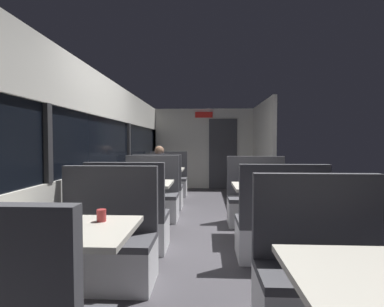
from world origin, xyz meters
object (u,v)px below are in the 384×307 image
object	(u,v)px
bench_near_window_facing_entry	(105,248)
coffee_cup_primary	(101,215)
dining_table_rear_aisle	(266,193)
bench_rear_aisle_facing_end	(279,231)
dining_table_near_window	(69,242)
bench_rear_aisle_facing_entry	(257,204)
bench_mid_window_facing_end	(129,224)
bench_mid_window_facing_entry	(151,200)
bench_far_window_facing_end	(159,192)
dining_table_far_window	(164,173)
dining_table_mid_window	(141,189)
seated_passenger	(159,181)
bench_far_window_facing_entry	(168,182)
bench_front_aisle_facing_entry	(324,285)

from	to	relation	value
bench_near_window_facing_entry	coffee_cup_primary	distance (m)	0.72
dining_table_rear_aisle	bench_rear_aisle_facing_end	xyz separation A→B (m)	(0.00, -0.70, -0.31)
dining_table_near_window	bench_rear_aisle_facing_entry	xyz separation A→B (m)	(1.79, 2.72, -0.31)
bench_mid_window_facing_end	bench_rear_aisle_facing_entry	distance (m)	2.15
bench_near_window_facing_entry	bench_mid_window_facing_entry	size ratio (longest dim) A/B	1.00
bench_far_window_facing_end	dining_table_far_window	bearing A→B (deg)	90.00
dining_table_mid_window	dining_table_far_window	xyz separation A→B (m)	(0.00, 2.22, 0.00)
dining_table_near_window	seated_passenger	size ratio (longest dim) A/B	0.71
bench_mid_window_facing_end	bench_rear_aisle_facing_entry	size ratio (longest dim) A/B	1.00
dining_table_mid_window	seated_passenger	world-z (taller)	seated_passenger
bench_far_window_facing_entry	dining_table_rear_aisle	distance (m)	3.61
bench_far_window_facing_entry	bench_front_aisle_facing_entry	xyz separation A→B (m)	(1.79, -5.04, 0.00)
bench_near_window_facing_entry	bench_far_window_facing_end	bearing A→B (deg)	90.00
bench_near_window_facing_entry	seated_passenger	distance (m)	3.12
dining_table_near_window	coffee_cup_primary	world-z (taller)	coffee_cup_primary
bench_mid_window_facing_entry	bench_rear_aisle_facing_end	distance (m)	2.40
dining_table_mid_window	bench_mid_window_facing_end	size ratio (longest dim) A/B	0.82
bench_far_window_facing_end	bench_rear_aisle_facing_end	xyz separation A→B (m)	(1.79, -2.42, 0.00)
dining_table_mid_window	dining_table_far_window	distance (m)	2.22
bench_far_window_facing_entry	dining_table_rear_aisle	world-z (taller)	bench_far_window_facing_entry
dining_table_rear_aisle	bench_mid_window_facing_entry	bearing A→B (deg)	153.32
dining_table_near_window	bench_rear_aisle_facing_entry	bearing A→B (deg)	56.63
dining_table_rear_aisle	seated_passenger	world-z (taller)	seated_passenger
dining_table_far_window	dining_table_rear_aisle	distance (m)	3.01
dining_table_far_window	coffee_cup_primary	xyz separation A→B (m)	(0.17, -4.26, 0.15)
dining_table_near_window	bench_rear_aisle_facing_entry	size ratio (longest dim) A/B	0.82
dining_table_near_window	seated_passenger	distance (m)	3.81
bench_mid_window_facing_end	bench_mid_window_facing_entry	distance (m)	1.40
dining_table_far_window	seated_passenger	size ratio (longest dim) A/B	0.71
bench_near_window_facing_entry	dining_table_mid_window	xyz separation A→B (m)	(0.00, 1.52, 0.31)
bench_mid_window_facing_end	bench_far_window_facing_entry	size ratio (longest dim) A/B	1.00
bench_rear_aisle_facing_entry	dining_table_rear_aisle	bearing A→B (deg)	-90.00
dining_table_rear_aisle	seated_passenger	bearing A→B (deg)	134.98
bench_mid_window_facing_entry	bench_front_aisle_facing_entry	xyz separation A→B (m)	(1.79, -2.82, 0.00)
dining_table_far_window	bench_far_window_facing_entry	size ratio (longest dim) A/B	0.82
bench_front_aisle_facing_entry	bench_rear_aisle_facing_entry	world-z (taller)	same
dining_table_far_window	dining_table_rear_aisle	xyz separation A→B (m)	(1.79, -2.42, 0.00)
bench_far_window_facing_entry	bench_mid_window_facing_entry	bearing A→B (deg)	-90.00
bench_rear_aisle_facing_end	bench_rear_aisle_facing_entry	size ratio (longest dim) A/B	1.00
dining_table_near_window	bench_mid_window_facing_end	bearing A→B (deg)	90.00
dining_table_near_window	bench_mid_window_facing_entry	world-z (taller)	bench_mid_window_facing_entry
dining_table_far_window	coffee_cup_primary	bearing A→B (deg)	-87.71
bench_mid_window_facing_entry	dining_table_far_window	world-z (taller)	bench_mid_window_facing_entry
bench_far_window_facing_end	bench_rear_aisle_facing_end	bearing A→B (deg)	-53.49
coffee_cup_primary	seated_passenger	bearing A→B (deg)	92.68
dining_table_far_window	bench_near_window_facing_entry	bearing A→B (deg)	-90.00
bench_far_window_facing_end	seated_passenger	size ratio (longest dim) A/B	0.87
bench_far_window_facing_entry	coffee_cup_primary	bearing A→B (deg)	-88.04
bench_rear_aisle_facing_end	seated_passenger	bearing A→B (deg)	125.71
bench_near_window_facing_entry	bench_mid_window_facing_end	xyz separation A→B (m)	(0.00, 0.82, 0.00)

